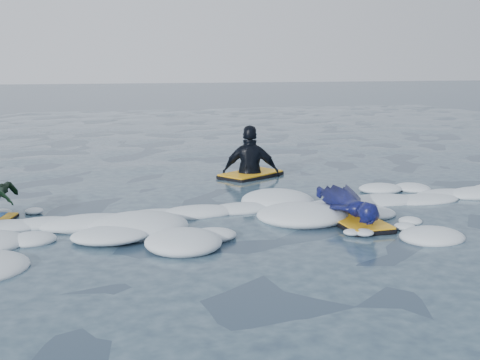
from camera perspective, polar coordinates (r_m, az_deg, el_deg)
name	(u,v)px	position (r m, az deg, el deg)	size (l,w,h in m)	color
ground	(279,242)	(7.15, 3.74, -5.92)	(120.00, 120.00, 0.00)	#1A2F3E
foam_band	(254,221)	(8.09, 1.31, -3.89)	(12.00, 3.10, 0.30)	silver
prone_woman_unit	(350,206)	(8.16, 10.41, -2.41)	(0.71, 1.64, 0.41)	black
waiting_rider_unit	(251,174)	(11.16, 1.02, 0.55)	(1.38, 1.21, 1.82)	black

